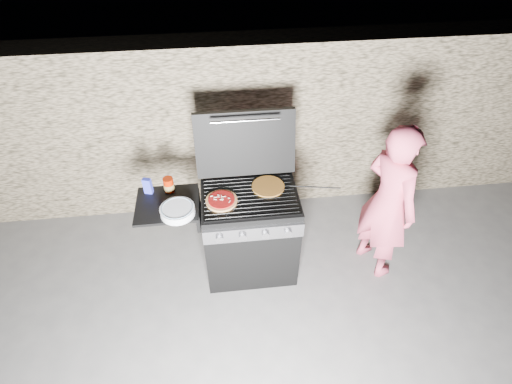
{
  "coord_description": "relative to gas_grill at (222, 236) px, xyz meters",
  "views": [
    {
      "loc": [
        -0.22,
        -2.38,
        3.11
      ],
      "look_at": [
        0.05,
        0.0,
        0.95
      ],
      "focal_mm": 28.0,
      "sensor_mm": 36.0,
      "label": 1
    }
  ],
  "objects": [
    {
      "name": "ground",
      "position": [
        0.25,
        0.0,
        -0.46
      ],
      "size": [
        50.0,
        50.0,
        0.0
      ],
      "primitive_type": "plane",
      "color": "slate"
    },
    {
      "name": "stone_wall",
      "position": [
        0.25,
        1.05,
        0.44
      ],
      "size": [
        8.0,
        0.35,
        1.8
      ],
      "primitive_type": "cube",
      "color": "tan",
      "rests_on": "ground"
    },
    {
      "name": "tongs",
      "position": [
        0.78,
        0.0,
        0.5
      ],
      "size": [
        0.39,
        0.17,
        0.08
      ],
      "primitive_type": "cylinder",
      "rotation": [
        0.0,
        1.4,
        -0.38
      ],
      "color": "black",
      "rests_on": "gas_grill"
    },
    {
      "name": "gas_grill",
      "position": [
        0.0,
        0.0,
        0.0
      ],
      "size": [
        1.34,
        0.79,
        0.91
      ],
      "primitive_type": null,
      "color": "black",
      "rests_on": "ground"
    },
    {
      "name": "pizza_plain",
      "position": [
        0.41,
        0.09,
        0.46
      ],
      "size": [
        0.34,
        0.34,
        0.01
      ],
      "primitive_type": "cylinder",
      "rotation": [
        0.0,
        0.0,
        -0.29
      ],
      "color": "#B67F24",
      "rests_on": "gas_grill"
    },
    {
      "name": "person",
      "position": [
        1.42,
        -0.08,
        0.32
      ],
      "size": [
        0.55,
        0.66,
        1.55
      ],
      "primitive_type": "imported",
      "rotation": [
        0.0,
        0.0,
        1.94
      ],
      "color": "#E2506E",
      "rests_on": "ground"
    },
    {
      "name": "sauce_jar",
      "position": [
        -0.4,
        0.15,
        0.51
      ],
      "size": [
        0.11,
        0.11,
        0.13
      ],
      "primitive_type": "cylinder",
      "rotation": [
        0.0,
        0.0,
        0.33
      ],
      "color": "#A01B01",
      "rests_on": "gas_grill"
    },
    {
      "name": "pizza_topped",
      "position": [
        0.02,
        -0.04,
        0.47
      ],
      "size": [
        0.3,
        0.3,
        0.03
      ],
      "primitive_type": null,
      "rotation": [
        0.0,
        0.0,
        -0.2
      ],
      "color": "#DDA459",
      "rests_on": "gas_grill"
    },
    {
      "name": "blue_carton",
      "position": [
        -0.57,
        0.15,
        0.52
      ],
      "size": [
        0.07,
        0.06,
        0.14
      ],
      "primitive_type": "cube",
      "rotation": [
        0.0,
        0.0,
        -0.28
      ],
      "color": "#2C34BE",
      "rests_on": "gas_grill"
    },
    {
      "name": "plate_stack",
      "position": [
        -0.33,
        -0.13,
        0.48
      ],
      "size": [
        0.31,
        0.31,
        0.06
      ],
      "primitive_type": "cylinder",
      "rotation": [
        0.0,
        0.0,
        0.16
      ],
      "color": "white",
      "rests_on": "gas_grill"
    }
  ]
}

